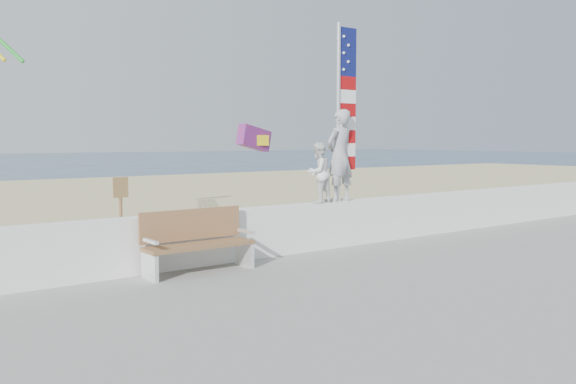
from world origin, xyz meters
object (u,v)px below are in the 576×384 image
adult (340,155)px  bench (197,241)px  flag (343,105)px  child (318,173)px

adult → bench: 3.73m
adult → flag: (0.08, -0.00, 1.00)m
child → bench: 3.10m
adult → flag: bearing=173.1°
child → flag: flag is taller
flag → bench: bearing=-172.7°
child → bench: size_ratio=0.65×
flag → adult: bearing=179.8°
child → flag: (0.63, -0.00, 1.33)m
child → flag: size_ratio=0.34×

